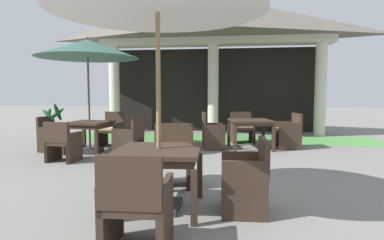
# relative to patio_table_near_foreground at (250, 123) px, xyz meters

# --- Properties ---
(ground_plane) EXTENTS (60.00, 60.00, 0.00)m
(ground_plane) POSITION_rel_patio_table_near_foreground_xyz_m (-1.14, -4.20, -0.65)
(ground_plane) COLOR gray
(background_pavilion) EXTENTS (8.29, 3.01, 4.65)m
(background_pavilion) POSITION_rel_patio_table_near_foreground_xyz_m (-1.14, 2.97, 2.99)
(background_pavilion) COLOR beige
(background_pavilion) RESTS_ON ground
(lawn_strip) EXTENTS (10.09, 1.88, 0.01)m
(lawn_strip) POSITION_rel_patio_table_near_foreground_xyz_m (-1.14, 1.66, -0.64)
(lawn_strip) COLOR #519347
(lawn_strip) RESTS_ON ground
(patio_table_near_foreground) EXTENTS (1.17, 1.17, 0.74)m
(patio_table_near_foreground) POSITION_rel_patio_table_near_foreground_xyz_m (0.00, 0.00, 0.00)
(patio_table_near_foreground) COLOR #38281E
(patio_table_near_foreground) RESTS_ON ground
(patio_chair_near_foreground_north) EXTENTS (0.71, 0.66, 0.87)m
(patio_chair_near_foreground_north) POSITION_rel_patio_table_near_foreground_xyz_m (-0.18, 0.96, -0.23)
(patio_chair_near_foreground_north) COLOR #38281E
(patio_chair_near_foreground_north) RESTS_ON ground
(patio_chair_near_foreground_west) EXTENTS (0.63, 0.67, 0.93)m
(patio_chair_near_foreground_west) POSITION_rel_patio_table_near_foreground_xyz_m (-0.96, -0.18, -0.22)
(patio_chair_near_foreground_west) COLOR #38281E
(patio_chair_near_foreground_west) RESTS_ON ground
(patio_chair_near_foreground_east) EXTENTS (0.68, 0.71, 0.90)m
(patio_chair_near_foreground_east) POSITION_rel_patio_table_near_foreground_xyz_m (0.96, 0.18, -0.22)
(patio_chair_near_foreground_east) COLOR #38281E
(patio_chair_near_foreground_east) RESTS_ON ground
(patio_table_mid_left) EXTENTS (1.04, 1.04, 0.75)m
(patio_table_mid_left) POSITION_rel_patio_table_near_foreground_xyz_m (-1.30, -4.47, 0.00)
(patio_table_mid_left) COLOR #38281E
(patio_table_mid_left) RESTS_ON ground
(patio_chair_mid_left_east) EXTENTS (0.54, 0.65, 0.88)m
(patio_chair_mid_left_east) POSITION_rel_patio_table_near_foreground_xyz_m (-0.25, -4.43, -0.22)
(patio_chair_mid_left_east) COLOR #38281E
(patio_chair_mid_left_east) RESTS_ON ground
(patio_chair_mid_left_north) EXTENTS (0.66, 0.57, 0.93)m
(patio_chair_mid_left_north) POSITION_rel_patio_table_near_foreground_xyz_m (-1.35, -3.42, -0.22)
(patio_chair_mid_left_north) COLOR #38281E
(patio_chair_mid_left_north) RESTS_ON ground
(patio_chair_mid_left_south) EXTENTS (0.59, 0.59, 0.91)m
(patio_chair_mid_left_south) POSITION_rel_patio_table_near_foreground_xyz_m (-1.25, -5.52, -0.23)
(patio_chair_mid_left_south) COLOR #38281E
(patio_chair_mid_left_south) RESTS_ON ground
(patio_table_mid_right) EXTENTS (1.01, 1.01, 0.74)m
(patio_table_mid_right) POSITION_rel_patio_table_near_foreground_xyz_m (-3.78, -1.07, -0.01)
(patio_table_mid_right) COLOR #38281E
(patio_table_mid_right) RESTS_ON ground
(patio_umbrella_mid_right) EXTENTS (2.34, 2.34, 2.71)m
(patio_umbrella_mid_right) POSITION_rel_patio_table_near_foreground_xyz_m (-3.78, -1.07, 1.76)
(patio_umbrella_mid_right) COLOR #2D2D2D
(patio_umbrella_mid_right) RESTS_ON ground
(patio_chair_mid_right_north) EXTENTS (0.64, 0.64, 0.91)m
(patio_chair_mid_right_north) POSITION_rel_patio_table_near_foreground_xyz_m (-3.66, -0.05, -0.24)
(patio_chair_mid_right_north) COLOR #38281E
(patio_chair_mid_right_north) RESTS_ON ground
(patio_chair_mid_right_east) EXTENTS (0.59, 0.68, 0.90)m
(patio_chair_mid_right_east) POSITION_rel_patio_table_near_foreground_xyz_m (-2.76, -1.19, -0.24)
(patio_chair_mid_right_east) COLOR #38281E
(patio_chair_mid_right_east) RESTS_ON ground
(patio_chair_mid_right_south) EXTENTS (0.62, 0.56, 0.84)m
(patio_chair_mid_right_south) POSITION_rel_patio_table_near_foreground_xyz_m (-3.90, -2.09, -0.26)
(patio_chair_mid_right_south) COLOR #38281E
(patio_chair_mid_right_south) RESTS_ON ground
(patio_chair_mid_right_west) EXTENTS (0.56, 0.64, 0.85)m
(patio_chair_mid_right_west) POSITION_rel_patio_table_near_foreground_xyz_m (-4.80, -0.96, -0.25)
(patio_chair_mid_right_west) COLOR #38281E
(patio_chair_mid_right_west) RESTS_ON ground
(potted_palm_left_edge) EXTENTS (0.51, 0.53, 1.17)m
(potted_palm_left_edge) POSITION_rel_patio_table_near_foreground_xyz_m (-4.97, -0.62, -0.34)
(potted_palm_left_edge) COLOR #995638
(potted_palm_left_edge) RESTS_ON ground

